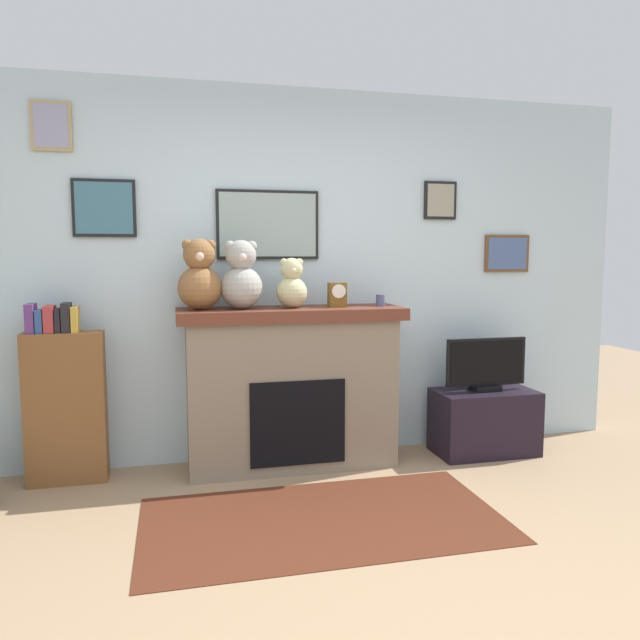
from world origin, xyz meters
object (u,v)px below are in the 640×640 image
mantel_clock (337,295)px  teddy_bear_cream (200,278)px  fireplace (291,386)px  candle_jar (380,300)px  teddy_bear_brown (292,285)px  tv_stand (484,422)px  bookshelf (65,402)px  television (486,365)px  teddy_bear_tan (241,278)px

mantel_clock → teddy_bear_cream: teddy_bear_cream is taller
fireplace → candle_jar: bearing=-1.6°
candle_jar → teddy_bear_cream: 1.24m
teddy_bear_brown → tv_stand: bearing=-2.3°
mantel_clock → teddy_bear_brown: teddy_bear_brown is taller
fireplace → mantel_clock: 0.70m
bookshelf → television: 2.88m
teddy_bear_tan → bookshelf: bearing=177.8°
television → teddy_bear_cream: (-2.02, 0.06, 0.65)m
television → teddy_bear_brown: 1.54m
fireplace → candle_jar: candle_jar is taller
bookshelf → candle_jar: size_ratio=14.26×
teddy_bear_cream → television: bearing=-1.6°
tv_stand → mantel_clock: bearing=177.1°
candle_jar → teddy_bear_cream: (-1.23, -0.00, 0.17)m
bookshelf → mantel_clock: 1.89m
fireplace → bookshelf: size_ratio=1.31×
candle_jar → teddy_bear_brown: 0.64m
bookshelf → mantel_clock: bearing=-1.4°
fireplace → teddy_bear_tan: 0.81m
bookshelf → teddy_bear_cream: 1.15m
candle_jar → mantel_clock: 0.31m
teddy_bear_tan → fireplace: bearing=3.1°
fireplace → mantel_clock: mantel_clock is taller
mantel_clock → teddy_bear_brown: bearing=179.8°
television → candle_jar: candle_jar is taller
bookshelf → teddy_bear_brown: teddy_bear_brown is taller
fireplace → bookshelf: 1.45m
fireplace → teddy_bear_cream: (-0.60, -0.02, 0.75)m
fireplace → bookshelf: bookshelf is taller
tv_stand → teddy_bear_cream: teddy_bear_cream is taller
teddy_bear_brown → teddy_bear_tan: bearing=-180.0°
tv_stand → candle_jar: 1.20m
fireplace → tv_stand: 1.46m
television → teddy_bear_brown: teddy_bear_brown is taller
candle_jar → fireplace: bearing=178.4°
teddy_bear_cream → teddy_bear_brown: teddy_bear_cream is taller
tv_stand → mantel_clock: 1.45m
bookshelf → candle_jar: 2.17m
bookshelf → candle_jar: (2.08, -0.04, 0.61)m
mantel_clock → teddy_bear_cream: bearing=179.9°
mantel_clock → teddy_bear_cream: 0.93m
fireplace → television: bearing=-3.1°
fireplace → teddy_bear_cream: size_ratio=3.30×
bookshelf → mantel_clock: mantel_clock is taller
teddy_bear_cream → bookshelf: bearing=177.0°
mantel_clock → bookshelf: bearing=178.6°
bookshelf → teddy_bear_tan: 1.36m
teddy_bear_tan → teddy_bear_brown: teddy_bear_tan is taller
fireplace → bookshelf: (-1.45, 0.03, -0.03)m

